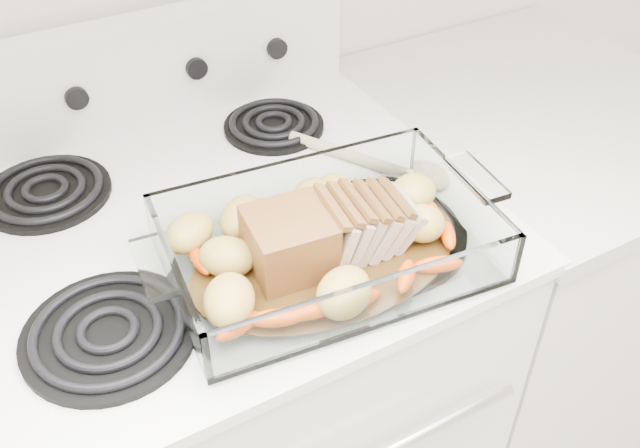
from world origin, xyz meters
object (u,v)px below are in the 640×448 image
electric_range (231,403)px  counter_right (506,285)px  baking_dish (327,249)px  pork_roast (318,237)px

electric_range → counter_right: bearing=-0.1°
counter_right → electric_range: bearing=179.9°
electric_range → baking_dish: (0.10, -0.18, 0.48)m
counter_right → baking_dish: baking_dish is taller
counter_right → baking_dish: size_ratio=2.27×
counter_right → pork_roast: bearing=-162.8°
counter_right → pork_roast: size_ratio=4.06×
electric_range → pork_roast: electric_range is taller
electric_range → counter_right: size_ratio=1.20×
electric_range → counter_right: electric_range is taller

